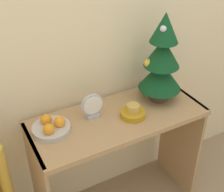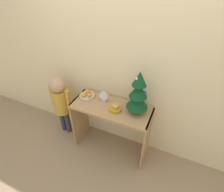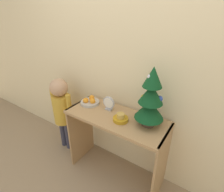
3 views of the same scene
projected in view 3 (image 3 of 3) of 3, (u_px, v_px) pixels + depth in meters
The scene contains 8 objects.
ground_plane at pixel (105, 186), 1.91m from camera, with size 12.00×12.00×0.00m, color #997F60.
back_wall at pixel (131, 65), 1.71m from camera, with size 7.00×0.05×2.50m, color beige.
console_table at pixel (116, 133), 1.81m from camera, with size 1.03×0.44×0.79m.
mini_tree at pixel (151, 99), 1.48m from camera, with size 0.26×0.26×0.55m.
fruit_bowl at pixel (90, 101), 1.94m from camera, with size 0.21×0.21×0.08m.
singing_bowl at pixel (121, 118), 1.64m from camera, with size 0.15×0.15×0.08m.
desk_clock at pixel (109, 104), 1.80m from camera, with size 0.13×0.04×0.15m.
child_figure at pixel (62, 106), 2.20m from camera, with size 0.34×0.22×1.01m.
Camera 3 is at (0.77, -1.01, 1.74)m, focal length 28.00 mm.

